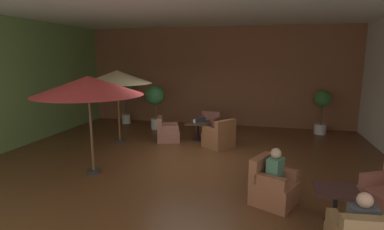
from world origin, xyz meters
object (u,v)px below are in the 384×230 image
at_px(potted_tree_mid_left, 155,99).
at_px(armchair_front_left_south, 219,137).
at_px(cafe_table_front_left, 198,126).
at_px(patio_umbrella_tall_red, 88,86).
at_px(open_laptop, 201,121).
at_px(patio_umbrella_center_beige, 117,77).
at_px(cafe_table_front_right, 336,196).
at_px(potted_tree_mid_right, 125,87).
at_px(armchair_front_left_east, 167,132).
at_px(armchair_front_right_north, 272,187).
at_px(potted_tree_left_corner, 322,107).
at_px(patron_blue_shirt, 275,167).
at_px(patron_by_window, 363,218).
at_px(iced_drink_cup, 194,121).
at_px(armchair_front_left_north, 209,125).

bearing_deg(potted_tree_mid_left, armchair_front_left_south, -33.81).
bearing_deg(cafe_table_front_left, patio_umbrella_tall_red, -117.75).
bearing_deg(open_laptop, patio_umbrella_center_beige, -162.73).
bearing_deg(cafe_table_front_right, potted_tree_mid_right, 136.99).
bearing_deg(patio_umbrella_center_beige, potted_tree_mid_right, 111.71).
xyz_separation_m(armchair_front_left_east, patio_umbrella_center_beige, (-1.50, -0.50, 1.86)).
bearing_deg(armchair_front_right_north, patio_umbrella_tall_red, 171.71).
bearing_deg(armchair_front_left_east, potted_tree_left_corner, 23.41).
distance_m(patio_umbrella_center_beige, potted_tree_mid_left, 2.36).
distance_m(patron_blue_shirt, patron_by_window, 1.90).
relative_size(patio_umbrella_center_beige, potted_tree_mid_right, 1.13).
bearing_deg(patio_umbrella_tall_red, armchair_front_left_east, 74.96).
distance_m(cafe_table_front_right, potted_tree_mid_left, 8.02).
relative_size(cafe_table_front_left, open_laptop, 2.43).
distance_m(patio_umbrella_tall_red, potted_tree_mid_right, 5.74).
relative_size(patron_by_window, iced_drink_cup, 5.82).
bearing_deg(armchair_front_left_south, potted_tree_mid_right, 149.96).
height_order(potted_tree_left_corner, iced_drink_cup, potted_tree_left_corner).
height_order(cafe_table_front_left, patio_umbrella_tall_red, patio_umbrella_tall_red).
distance_m(patio_umbrella_tall_red, patron_blue_shirt, 4.53).
bearing_deg(potted_tree_mid_right, cafe_table_front_right, -43.01).
height_order(patron_by_window, iced_drink_cup, patron_by_window).
xyz_separation_m(potted_tree_mid_left, open_laptop, (2.11, -1.29, -0.51)).
bearing_deg(patron_by_window, armchair_front_right_north, 125.57).
xyz_separation_m(patron_by_window, iced_drink_cup, (-3.62, 5.61, -0.02)).
bearing_deg(potted_tree_mid_left, patron_blue_shirt, -50.72).
bearing_deg(cafe_table_front_left, armchair_front_left_east, -161.91).
relative_size(potted_tree_left_corner, iced_drink_cup, 14.58).
height_order(cafe_table_front_right, armchair_front_right_north, armchair_front_right_north).
bearing_deg(patio_umbrella_center_beige, patron_blue_shirt, -33.95).
distance_m(cafe_table_front_left, armchair_front_left_south, 1.05).
bearing_deg(potted_tree_left_corner, potted_tree_mid_right, 179.88).
distance_m(cafe_table_front_left, iced_drink_cup, 0.22).
xyz_separation_m(cafe_table_front_left, armchair_front_right_north, (2.39, -4.11, -0.17)).
bearing_deg(potted_tree_mid_left, patio_umbrella_tall_red, -88.17).
height_order(armchair_front_left_east, open_laptop, armchair_front_left_east).
relative_size(cafe_table_front_right, patron_by_window, 1.11).
height_order(armchair_front_left_east, potted_tree_mid_right, potted_tree_mid_right).
relative_size(cafe_table_front_right, armchair_front_right_north, 0.72).
distance_m(patio_umbrella_center_beige, patron_blue_shirt, 6.09).
xyz_separation_m(armchair_front_left_east, open_laptop, (1.11, 0.31, 0.38)).
bearing_deg(armchair_front_left_south, potted_tree_left_corner, 37.10).
bearing_deg(iced_drink_cup, open_laptop, 17.53).
relative_size(armchair_front_left_south, iced_drink_cup, 9.89).
height_order(armchair_front_left_north, cafe_table_front_right, armchair_front_left_north).
bearing_deg(armchair_front_left_north, iced_drink_cup, -104.88).
bearing_deg(potted_tree_mid_left, iced_drink_cup, -35.75).
bearing_deg(patio_umbrella_tall_red, open_laptop, 60.66).
bearing_deg(armchair_front_right_north, armchair_front_left_east, 131.70).
height_order(cafe_table_front_right, patio_umbrella_center_beige, patio_umbrella_center_beige).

